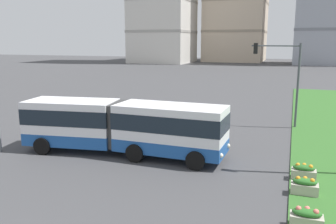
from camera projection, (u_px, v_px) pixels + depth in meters
The scene contains 6 objects.
articulated_bus at pixel (123, 126), 20.23m from camera, with size 12.00×3.45×3.00m.
car_black_sedan at pixel (108, 114), 28.09m from camera, with size 4.45×2.13×1.58m.
flower_planter_2 at pixel (307, 218), 12.26m from camera, with size 1.10×0.56×0.74m.
flower_planter_3 at pixel (305, 186), 14.96m from camera, with size 1.10×0.56×0.74m.
flower_planter_4 at pixel (304, 172), 16.60m from camera, with size 1.10×0.56×0.74m.
traffic_light_far_right at pixel (283, 71), 26.20m from camera, with size 3.53×0.28×6.27m.
Camera 1 is at (7.59, -5.62, 6.43)m, focal length 37.97 mm.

